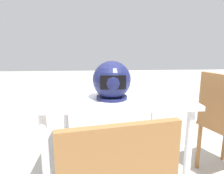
{
  "coord_description": "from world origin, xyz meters",
  "views": [
    {
      "loc": [
        0.13,
        1.68,
        1.13
      ],
      "look_at": [
        0.01,
        -0.04,
        0.76
      ],
      "focal_mm": 32.48,
      "sensor_mm": 36.0,
      "label": 1
    }
  ],
  "objects": [
    {
      "name": "pizza_plate",
      "position": [
        0.02,
        -0.07,
        0.75
      ],
      "size": [
        0.31,
        0.31,
        0.01
      ],
      "primitive_type": "cylinder",
      "color": "white",
      "rests_on": "dining_table"
    },
    {
      "name": "pizza",
      "position": [
        0.02,
        -0.08,
        0.76
      ],
      "size": [
        0.27,
        0.27,
        0.05
      ],
      "color": "tan",
      "rests_on": "pizza_plate"
    },
    {
      "name": "ground_plane",
      "position": [
        0.0,
        0.0,
        0.0
      ],
      "size": [
        14.0,
        14.0,
        0.0
      ],
      "primitive_type": "plane",
      "color": "#B2ADA3"
    },
    {
      "name": "motorcycle_helmet",
      "position": [
        0.03,
        0.27,
        0.87
      ],
      "size": [
        0.27,
        0.27,
        0.27
      ],
      "color": "#191E4C",
      "rests_on": "dining_table"
    },
    {
      "name": "dining_table",
      "position": [
        0.0,
        0.0,
        0.66
      ],
      "size": [
        1.09,
        1.01,
        0.74
      ],
      "color": "white",
      "rests_on": "ground"
    }
  ]
}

